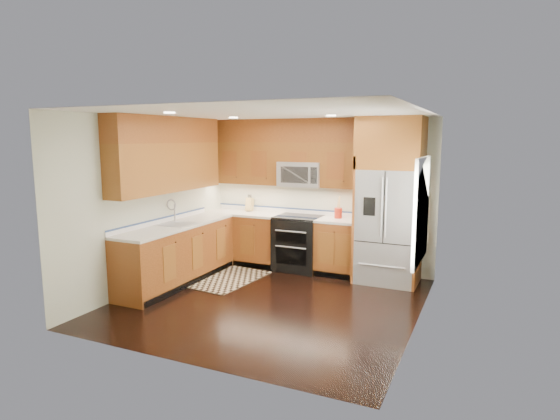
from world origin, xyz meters
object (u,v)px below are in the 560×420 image
at_px(rug, 229,279).
at_px(utensil_crock, 338,211).
at_px(range, 298,243).
at_px(knife_block, 250,204).
at_px(refrigerator, 389,201).

bearing_deg(rug, utensil_crock, 42.70).
relative_size(range, knife_block, 3.12).
height_order(rug, knife_block, knife_block).
bearing_deg(refrigerator, knife_block, 174.55).
bearing_deg(refrigerator, range, 178.60).
bearing_deg(utensil_crock, rug, -143.05).
height_order(range, utensil_crock, utensil_crock).
distance_m(range, refrigerator, 1.76).
relative_size(rug, utensil_crock, 3.72).
height_order(knife_block, utensil_crock, utensil_crock).
bearing_deg(refrigerator, utensil_crock, 169.70).
bearing_deg(range, refrigerator, -1.40).
distance_m(range, rug, 1.37).
relative_size(range, refrigerator, 0.36).
xyz_separation_m(refrigerator, utensil_crock, (-0.87, 0.16, -0.24)).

